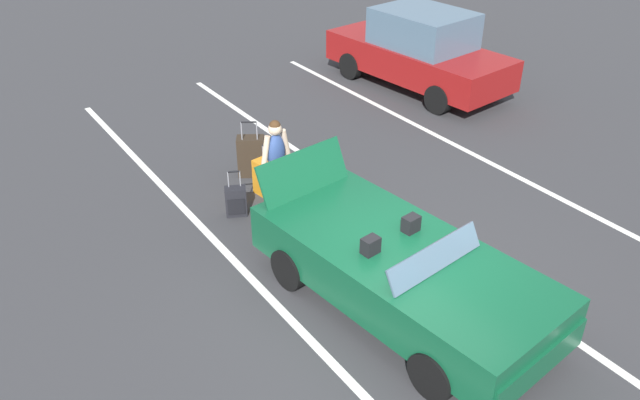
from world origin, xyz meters
name	(u,v)px	position (x,y,z in m)	size (l,w,h in m)	color
ground_plane	(398,306)	(0.00, 0.00, 0.00)	(80.00, 80.00, 0.00)	#333335
lot_line_near	(316,347)	(0.00, -1.32, 0.00)	(18.00, 0.12, 0.01)	silver
lot_line_mid	(471,270)	(0.00, 1.38, 0.00)	(18.00, 0.12, 0.01)	silver
lot_line_far	(587,212)	(0.00, 4.08, 0.00)	(18.00, 0.12, 0.01)	silver
convertible_car	(412,278)	(0.20, 0.02, 0.59)	(4.33, 2.19, 1.52)	#0F4C2D
suitcase_large_black	(251,156)	(-4.26, 0.20, 0.37)	(0.49, 0.56, 1.08)	#2D2319
suitcase_medium_bright	(265,178)	(-3.52, 0.04, 0.31)	(0.43, 0.29, 0.89)	orange
suitcase_small_carryon	(236,201)	(-3.22, -0.68, 0.25)	(0.33, 0.39, 0.78)	black
traveler_person	(276,163)	(-2.88, -0.10, 0.93)	(0.27, 0.61, 1.65)	#4C3F2D
parked_sedan_far	(419,50)	(-5.80, 5.58, 0.89)	(4.65, 2.22, 1.82)	maroon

